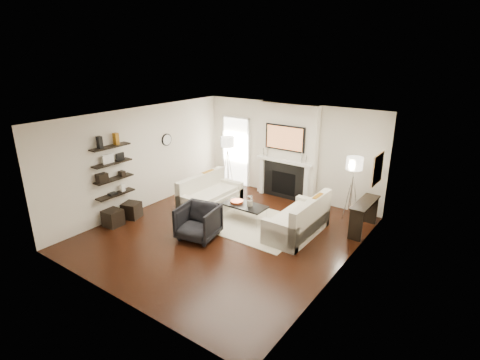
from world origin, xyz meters
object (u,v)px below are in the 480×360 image
Objects in this scene: loveseat_left_base at (211,202)px; coffee_table at (245,206)px; loveseat_right_base at (297,226)px; lamp_left_shade at (228,142)px; ottoman_near at (132,210)px; lamp_right_shade at (355,163)px; armchair at (198,221)px.

loveseat_left_base is 1.64× the size of coffee_table.
loveseat_right_base is 1.64× the size of coffee_table.
ottoman_near is at bearing -100.88° from lamp_left_shade.
lamp_right_shade reaches higher than ottoman_near.
coffee_table is at bearing -141.16° from lamp_right_shade.
lamp_left_shade reaches higher than loveseat_right_base.
loveseat_right_base is 1.42m from coffee_table.
ottoman_near is at bearing -156.90° from loveseat_right_base.
lamp_left_shade is at bearing 79.12° from ottoman_near.
armchair is at bearing -63.92° from lamp_left_shade.
ottoman_near is (-3.84, -1.64, -0.01)m from loveseat_right_base.
loveseat_right_base is at bearing 29.32° from armchair.
lamp_right_shade reaches higher than coffee_table.
armchair reaches higher than ottoman_near.
coffee_table is 2.75× the size of ottoman_near.
lamp_left_shade is at bearing 105.06° from armchair.
lamp_left_shade and lamp_right_shade have the same top height.
coffee_table is 2.69m from lamp_left_shade.
lamp_left_shade is at bearing 179.91° from lamp_right_shade.
lamp_right_shade is (2.08, 1.68, 1.05)m from coffee_table.
lamp_right_shade reaches higher than loveseat_right_base.
armchair is 2.14× the size of lamp_left_shade.
lamp_right_shade is at bearing 35.47° from ottoman_near.
lamp_right_shade is at bearing 27.15° from loveseat_left_base.
loveseat_right_base is 2.12m from lamp_right_shade.
loveseat_right_base is 2.27m from armchair.
ottoman_near is (-4.52, -3.22, -1.25)m from lamp_right_shade.
lamp_right_shade is (3.90, -0.01, 0.00)m from lamp_left_shade.
loveseat_left_base is 4.50× the size of lamp_left_shade.
lamp_left_shade reaches higher than armchair.
armchair is at bearing 4.66° from ottoman_near.
loveseat_left_base is 2.18m from lamp_left_shade.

